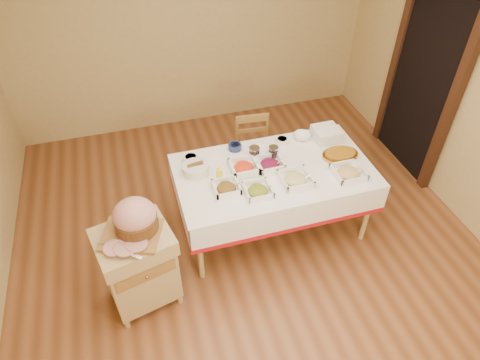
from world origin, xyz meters
name	(u,v)px	position (x,y,z in m)	size (l,w,h in m)	color
room_shell	(255,147)	(0.00, 0.00, 1.30)	(5.00, 5.00, 5.00)	brown
doorway	(424,77)	(2.20, 0.90, 1.11)	(0.09, 1.10, 2.20)	black
dining_table	(273,183)	(0.30, 0.30, 0.60)	(1.82, 1.02, 0.76)	tan
butcher_cart	(139,265)	(-1.04, -0.20, 0.46)	(0.67, 0.60, 0.82)	tan
dining_chair	(254,154)	(0.33, 0.96, 0.44)	(0.42, 0.40, 0.86)	olive
ham_on_board	(134,220)	(-1.00, -0.16, 0.95)	(0.47, 0.45, 0.31)	olive
serving_dish_a	(226,188)	(-0.20, 0.15, 0.79)	(0.23, 0.22, 0.10)	white
serving_dish_b	(258,191)	(0.06, 0.04, 0.79)	(0.23, 0.23, 0.09)	white
serving_dish_c	(296,179)	(0.42, 0.08, 0.80)	(0.27, 0.27, 0.11)	white
serving_dish_d	(349,173)	(0.92, 0.03, 0.79)	(0.27, 0.27, 0.10)	white
serving_dish_e	(244,167)	(0.03, 0.37, 0.80)	(0.26, 0.25, 0.12)	white
serving_dish_f	(270,164)	(0.27, 0.35, 0.80)	(0.25, 0.24, 0.11)	white
small_bowl_left	(191,159)	(-0.41, 0.64, 0.79)	(0.13, 0.13, 0.06)	white
small_bowl_mid	(235,146)	(0.04, 0.71, 0.79)	(0.13, 0.13, 0.06)	navy
small_bowl_right	(282,141)	(0.51, 0.66, 0.79)	(0.12, 0.12, 0.06)	white
bowl_white_imported	(261,150)	(0.27, 0.59, 0.78)	(0.15, 0.15, 0.04)	white
bowl_small_imported	(302,136)	(0.74, 0.69, 0.79)	(0.17, 0.17, 0.05)	white
preserve_jar_left	(254,154)	(0.17, 0.51, 0.82)	(0.10, 0.10, 0.13)	silver
preserve_jar_right	(273,153)	(0.35, 0.48, 0.81)	(0.09, 0.09, 0.12)	silver
mustard_bottle	(219,174)	(-0.22, 0.29, 0.84)	(0.06, 0.06, 0.17)	yellow
bread_basket	(196,169)	(-0.40, 0.46, 0.81)	(0.24, 0.24, 0.11)	silver
plate_stack	(326,134)	(0.96, 0.61, 0.82)	(0.25, 0.25, 0.12)	white
brass_platter	(340,154)	(0.97, 0.31, 0.78)	(0.36, 0.26, 0.05)	#BB8334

